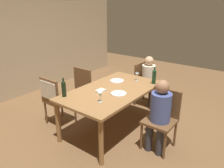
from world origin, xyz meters
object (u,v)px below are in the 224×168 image
(wine_glass_centre, at_px, (137,75))
(wine_bottle_tall_green, at_px, (154,76))
(dinner_plate_host, at_px, (117,81))
(handbag, at_px, (101,97))
(chair_far_right, at_px, (87,85))
(wine_glass_near_left, at_px, (100,95))
(wine_bottle_dark_red, at_px, (64,88))
(person_woman_host, at_px, (160,111))
(chair_far_left, at_px, (53,95))
(dinner_plate_guest_left, at_px, (119,93))
(dining_table, at_px, (112,94))
(chair_near, at_px, (162,115))
(chair_right_end, at_px, (144,81))
(person_man_bearded, at_px, (149,77))

(wine_glass_centre, bearing_deg, wine_bottle_tall_green, -81.69)
(dinner_plate_host, bearing_deg, wine_bottle_tall_green, -64.31)
(dinner_plate_host, height_order, handbag, dinner_plate_host)
(chair_far_right, relative_size, wine_glass_near_left, 6.17)
(wine_bottle_dark_red, bearing_deg, wine_bottle_tall_green, -31.69)
(wine_bottle_dark_red, xyz_separation_m, wine_glass_centre, (1.32, -0.52, -0.03))
(wine_glass_centre, relative_size, dinner_plate_host, 0.58)
(wine_glass_centre, bearing_deg, person_woman_host, -129.81)
(wine_bottle_tall_green, bearing_deg, chair_far_right, 105.74)
(handbag, bearing_deg, dinner_plate_host, -116.72)
(chair_far_left, bearing_deg, dinner_plate_guest_left, 22.31)
(chair_far_left, xyz_separation_m, wine_bottle_tall_green, (1.22, -1.32, 0.30))
(chair_far_right, xyz_separation_m, wine_bottle_tall_green, (0.37, -1.32, 0.37))
(wine_bottle_tall_green, relative_size, dinner_plate_host, 1.19)
(dining_table, bearing_deg, wine_bottle_dark_red, 148.07)
(chair_near, xyz_separation_m, chair_right_end, (1.19, 0.98, 0.00))
(dining_table, relative_size, dinner_plate_guest_left, 7.09)
(chair_near, distance_m, person_man_bearded, 1.48)
(chair_far_left, xyz_separation_m, wine_bottle_dark_red, (-0.15, -0.48, 0.30))
(person_woman_host, relative_size, wine_bottle_tall_green, 3.64)
(dinner_plate_host, bearing_deg, chair_near, -105.95)
(dining_table, distance_m, wine_glass_centre, 0.67)
(chair_far_right, xyz_separation_m, wine_glass_centre, (0.32, -0.99, 0.33))
(chair_far_right, height_order, wine_glass_near_left, chair_far_right)
(dining_table, xyz_separation_m, wine_glass_near_left, (-0.49, -0.16, 0.19))
(wine_bottle_dark_red, bearing_deg, person_woman_host, -63.77)
(chair_far_left, bearing_deg, wine_bottle_dark_red, -17.11)
(dining_table, bearing_deg, dinner_plate_host, 25.10)
(dining_table, height_order, dinner_plate_host, dinner_plate_host)
(wine_bottle_tall_green, height_order, wine_glass_near_left, wine_bottle_tall_green)
(person_woman_host, xyz_separation_m, wine_bottle_dark_red, (-0.65, 1.32, 0.25))
(dining_table, xyz_separation_m, chair_far_left, (-0.53, 0.90, -0.08))
(wine_bottle_tall_green, height_order, dinner_plate_host, wine_bottle_tall_green)
(dinner_plate_host, bearing_deg, wine_glass_near_left, -158.75)
(person_woman_host, height_order, wine_glass_centre, person_woman_host)
(chair_near, relative_size, person_man_bearded, 0.85)
(wine_glass_centre, relative_size, dinner_plate_guest_left, 0.59)
(chair_near, xyz_separation_m, wine_bottle_dark_red, (-0.76, 1.32, 0.36))
(wine_glass_near_left, distance_m, wine_glass_centre, 1.14)
(dining_table, relative_size, handbag, 6.42)
(chair_near, bearing_deg, person_man_bearded, -53.83)
(chair_far_left, relative_size, dinner_plate_guest_left, 3.63)
(dinner_plate_host, distance_m, handbag, 1.03)
(chair_near, distance_m, person_woman_host, 0.16)
(chair_far_left, xyz_separation_m, dinner_plate_host, (0.92, -0.71, 0.17))
(dinner_plate_host, xyz_separation_m, dinner_plate_guest_left, (-0.48, -0.38, 0.00))
(wine_bottle_tall_green, relative_size, wine_bottle_dark_red, 1.02)
(person_woman_host, height_order, wine_glass_near_left, person_woman_host)
(chair_far_right, xyz_separation_m, dinner_plate_host, (0.08, -0.71, 0.23))
(dinner_plate_guest_left, bearing_deg, wine_glass_centre, 7.81)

